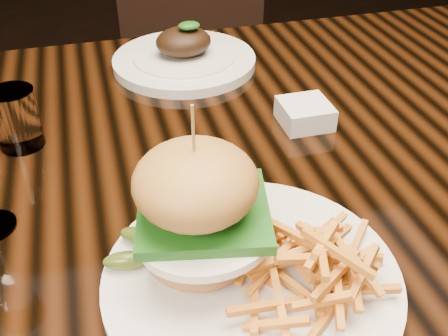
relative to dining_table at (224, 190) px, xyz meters
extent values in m
cube|color=black|center=(0.00, 0.00, 0.06)|extent=(1.60, 0.90, 0.04)
cube|color=black|center=(0.74, 0.39, -0.32)|extent=(0.06, 0.06, 0.71)
cylinder|color=silver|center=(-0.04, -0.25, 0.08)|extent=(0.31, 0.31, 0.01)
ellipsoid|color=olive|center=(-0.09, -0.23, 0.12)|extent=(0.12, 0.12, 0.05)
ellipsoid|color=white|center=(-0.09, -0.25, 0.15)|extent=(0.13, 0.10, 0.01)
ellipsoid|color=orange|center=(-0.07, -0.27, 0.15)|extent=(0.03, 0.03, 0.01)
cube|color=#1D691A|center=(-0.09, -0.23, 0.16)|extent=(0.15, 0.14, 0.01)
ellipsoid|color=olive|center=(-0.09, -0.23, 0.20)|extent=(0.12, 0.12, 0.07)
cylinder|color=#A4834C|center=(-0.09, -0.23, 0.24)|extent=(0.00, 0.00, 0.09)
ellipsoid|color=#344813|center=(-0.16, -0.21, 0.10)|extent=(0.05, 0.03, 0.02)
ellipsoid|color=#344813|center=(-0.14, -0.18, 0.10)|extent=(0.05, 0.05, 0.02)
cube|color=silver|center=(0.14, 0.04, 0.09)|extent=(0.10, 0.10, 0.03)
cylinder|color=white|center=(-0.28, 0.09, 0.12)|extent=(0.06, 0.06, 0.09)
cylinder|color=silver|center=(0.00, 0.29, 0.09)|extent=(0.27, 0.27, 0.02)
cylinder|color=silver|center=(0.00, 0.29, 0.09)|extent=(0.19, 0.19, 0.02)
ellipsoid|color=black|center=(0.00, 0.29, 0.12)|extent=(0.10, 0.09, 0.05)
ellipsoid|color=#1D691A|center=(0.01, 0.28, 0.16)|extent=(0.04, 0.03, 0.01)
cube|color=black|center=(0.13, 0.80, -0.22)|extent=(0.53, 0.53, 0.06)
cylinder|color=black|center=(-0.09, 0.64, -0.45)|extent=(0.04, 0.04, 0.45)
cylinder|color=black|center=(0.29, 0.58, -0.45)|extent=(0.04, 0.04, 0.45)
cylinder|color=black|center=(-0.03, 1.02, -0.45)|extent=(0.04, 0.04, 0.45)
cylinder|color=black|center=(0.35, 0.96, -0.45)|extent=(0.04, 0.04, 0.45)
camera|label=1|loc=(-0.17, -0.61, 0.51)|focal=42.00mm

